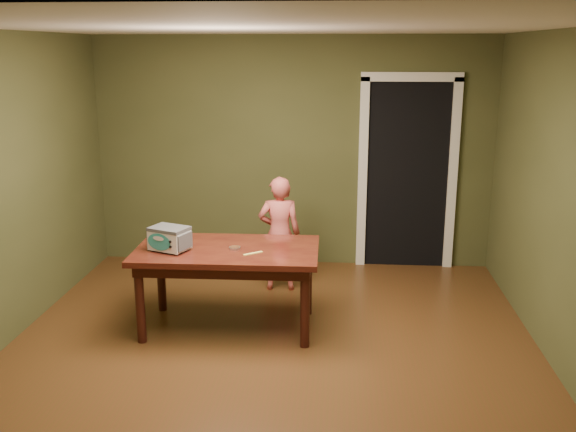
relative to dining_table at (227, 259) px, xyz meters
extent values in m
plane|color=#522D17|center=(0.43, -0.61, -0.65)|extent=(5.00, 5.00, 0.00)
cube|color=#4A4D29|center=(0.43, 1.89, 0.65)|extent=(4.50, 0.02, 2.60)
cube|color=#4A4D29|center=(0.43, -3.11, 0.65)|extent=(4.50, 0.02, 2.60)
cube|color=#4A4D29|center=(2.68, -0.61, 0.65)|extent=(0.02, 5.00, 2.60)
cube|color=white|center=(0.43, -0.61, 1.95)|extent=(4.50, 5.00, 0.02)
cube|color=black|center=(1.73, 2.19, 0.40)|extent=(0.90, 0.60, 2.10)
cube|color=black|center=(1.73, 1.87, 0.40)|extent=(0.90, 0.02, 2.10)
cube|color=white|center=(1.23, 1.86, 0.40)|extent=(0.10, 0.06, 2.20)
cube|color=white|center=(2.23, 1.86, 0.40)|extent=(0.10, 0.06, 2.20)
cube|color=white|center=(1.73, 1.86, 1.50)|extent=(1.10, 0.06, 0.10)
cube|color=#39100C|center=(0.00, 0.00, 0.07)|extent=(1.62, 0.93, 0.05)
cube|color=black|center=(0.00, 0.00, 0.00)|extent=(1.49, 0.81, 0.10)
cylinder|color=black|center=(-0.69, -0.36, -0.30)|extent=(0.08, 0.08, 0.70)
cylinder|color=black|center=(-0.71, 0.34, -0.30)|extent=(0.08, 0.08, 0.70)
cylinder|color=black|center=(0.71, -0.34, -0.30)|extent=(0.08, 0.08, 0.70)
cylinder|color=black|center=(0.69, 0.36, -0.30)|extent=(0.08, 0.08, 0.70)
cylinder|color=#4C4F54|center=(-0.63, -0.13, 0.11)|extent=(0.02, 0.02, 0.01)
cylinder|color=#4C4F54|center=(-0.57, 0.02, 0.11)|extent=(0.02, 0.02, 0.01)
cylinder|color=#4C4F54|center=(-0.39, -0.23, 0.11)|extent=(0.02, 0.02, 0.01)
cylinder|color=#4C4F54|center=(-0.33, -0.07, 0.11)|extent=(0.02, 0.02, 0.01)
cube|color=silver|center=(-0.48, -0.10, 0.20)|extent=(0.37, 0.32, 0.18)
cube|color=#4C4F54|center=(-0.48, -0.10, 0.30)|extent=(0.38, 0.33, 0.03)
cube|color=#4C4F54|center=(-0.63, -0.04, 0.20)|extent=(0.09, 0.19, 0.14)
cube|color=#4C4F54|center=(-0.33, -0.16, 0.20)|extent=(0.09, 0.19, 0.14)
ellipsoid|color=teal|center=(-0.55, -0.20, 0.20)|extent=(0.22, 0.09, 0.15)
cylinder|color=black|center=(-0.44, -0.25, 0.22)|extent=(0.02, 0.02, 0.02)
cylinder|color=black|center=(-0.44, -0.25, 0.18)|extent=(0.02, 0.02, 0.02)
cylinder|color=silver|center=(0.07, -0.02, 0.11)|extent=(0.10, 0.10, 0.02)
cylinder|color=#4A2A18|center=(0.07, -0.02, 0.12)|extent=(0.09, 0.09, 0.01)
cube|color=#FFF56E|center=(0.25, -0.14, 0.10)|extent=(0.16, 0.13, 0.01)
imported|color=#DE605B|center=(0.37, 0.99, -0.05)|extent=(0.46, 0.33, 1.20)
camera|label=1|loc=(0.98, -5.31, 1.80)|focal=40.00mm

